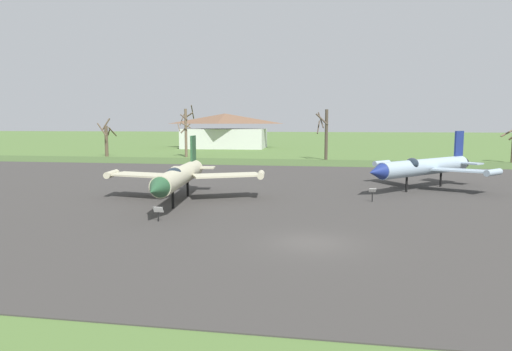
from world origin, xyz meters
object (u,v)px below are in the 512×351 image
jet_fighter_front_left (424,167)px  info_placard_rear_center (158,212)px  jet_fighter_rear_center (180,176)px  visitor_building (225,131)px  info_placard_front_left (372,193)px

jet_fighter_front_left → info_placard_rear_center: size_ratio=13.02×
jet_fighter_front_left → jet_fighter_rear_center: 22.12m
info_placard_rear_center → visitor_building: (-16.07, 83.65, 3.52)m
info_placard_rear_center → visitor_building: 85.25m
visitor_building → info_placard_front_left: bearing=-68.2°
info_placard_rear_center → jet_fighter_rear_center: bearing=97.9°
jet_fighter_front_left → info_placard_front_left: size_ratio=11.59×
jet_fighter_rear_center → info_placard_rear_center: jet_fighter_rear_center is taller
jet_fighter_front_left → info_placard_rear_center: jet_fighter_front_left is taller
jet_fighter_front_left → info_placard_front_left: bearing=-123.9°
info_placard_rear_center → jet_fighter_front_left: bearing=42.5°
jet_fighter_front_left → visitor_building: size_ratio=0.59×
jet_fighter_rear_center → visitor_building: size_ratio=0.72×
info_placard_front_left → visitor_building: 79.94m
jet_fighter_rear_center → visitor_building: (-15.16, 77.01, 2.05)m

